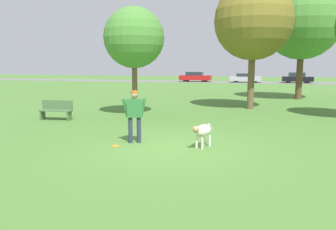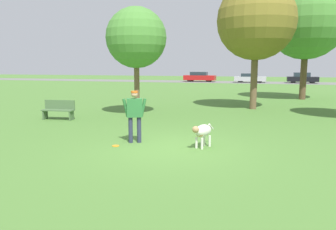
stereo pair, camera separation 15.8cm
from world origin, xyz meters
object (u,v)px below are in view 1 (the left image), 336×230
dog (203,131)px  parked_car_silver (245,78)px  tree_mid_center (253,21)px  tree_near_left (134,38)px  parked_car_black (297,78)px  person (134,112)px  tree_far_right (303,21)px  frisbee (116,146)px  park_bench (56,109)px  parked_car_red (195,77)px

dog → parked_car_silver: (0.19, 36.52, 0.15)m
tree_mid_center → tree_near_left: tree_mid_center is taller
parked_car_black → tree_mid_center: bearing=-100.1°
person → tree_far_right: tree_far_right is taller
dog → frisbee: 2.57m
frisbee → parked_car_black: (9.27, 37.48, 0.66)m
frisbee → park_bench: 5.75m
parked_car_black → park_bench: parked_car_black is taller
tree_near_left → parked_car_silver: tree_near_left is taller
dog → parked_car_red: size_ratio=0.23×
tree_mid_center → park_bench: 10.81m
tree_near_left → parked_car_red: tree_near_left is taller
frisbee → park_bench: park_bench is taller
parked_car_red → park_bench: bearing=-88.2°
parked_car_red → parked_car_silver: bearing=-1.7°
person → parked_car_black: 37.96m
person → frisbee: bearing=-146.1°
person → parked_car_red: size_ratio=0.35×
person → park_bench: (-4.77, 3.12, -0.49)m
dog → parked_car_red: parked_car_red is taller
frisbee → parked_car_silver: parked_car_silver is taller
frisbee → parked_car_black: parked_car_black is taller
tree_far_right → park_bench: size_ratio=5.49×
parked_car_black → park_bench: size_ratio=2.70×
dog → parked_car_red: bearing=-147.1°
dog → tree_far_right: tree_far_right is taller
dog → parked_car_black: parked_car_black is taller
parked_car_black → parked_car_silver: bearing=-175.0°
frisbee → parked_car_red: bearing=96.6°
person → parked_car_silver: person is taller
parked_car_red → parked_car_silver: (6.96, -0.43, -0.07)m
parked_car_red → parked_car_black: bearing=1.9°
frisbee → tree_far_right: tree_far_right is taller
tree_far_right → parked_car_black: (2.43, 21.86, -4.59)m
dog → frisbee: dog is taller
parked_car_silver → frisbee: bearing=-92.8°
dog → parked_car_black: (6.79, 36.96, 0.20)m
tree_mid_center → park_bench: (-8.07, -5.86, -4.18)m
person → parked_car_silver: (2.28, 36.46, -0.32)m
parked_car_silver → tree_far_right: bearing=-77.7°
dog → park_bench: bearing=-92.3°
tree_near_left → parked_car_red: bearing=94.9°
parked_car_red → frisbee: bearing=-81.5°
person → park_bench: person is taller
tree_near_left → person: bearing=-69.7°
parked_car_silver → park_bench: parked_car_silver is taller
dog → tree_near_left: 7.43m
dog → tree_near_left: (-4.07, 5.39, 3.11)m
tree_far_right → parked_car_red: 24.95m
frisbee → parked_car_silver: 37.14m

